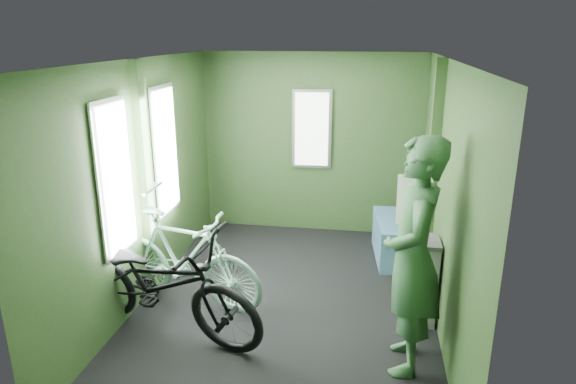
# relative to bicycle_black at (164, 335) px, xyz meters

# --- Properties ---
(room) EXTENTS (4.00, 4.02, 2.31)m
(room) POSITION_rel_bicycle_black_xyz_m (0.92, 0.78, 1.44)
(room) COLOR black
(room) RESTS_ON ground
(bicycle_black) EXTENTS (2.13, 1.41, 1.14)m
(bicycle_black) POSITION_rel_bicycle_black_xyz_m (0.00, 0.00, 0.00)
(bicycle_black) COLOR black
(bicycle_black) RESTS_ON ground
(bicycle_mint) EXTENTS (1.74, 1.01, 1.04)m
(bicycle_mint) POSITION_rel_bicycle_black_xyz_m (0.01, 0.54, 0.00)
(bicycle_mint) COLOR #8FCAB0
(bicycle_mint) RESTS_ON ground
(passenger) EXTENTS (0.46, 0.72, 1.85)m
(passenger) POSITION_rel_bicycle_black_xyz_m (2.05, -0.07, 0.92)
(passenger) COLOR #335F3A
(passenger) RESTS_ON ground
(waste_box) EXTENTS (0.23, 0.33, 0.79)m
(waste_box) POSITION_rel_bicycle_black_xyz_m (2.22, 0.63, 0.40)
(waste_box) COLOR gray
(waste_box) RESTS_ON ground
(bench_seat) EXTENTS (0.61, 0.99, 1.00)m
(bench_seat) POSITION_rel_bicycle_black_xyz_m (2.11, 1.97, 0.29)
(bench_seat) COLOR #2D485F
(bench_seat) RESTS_ON ground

